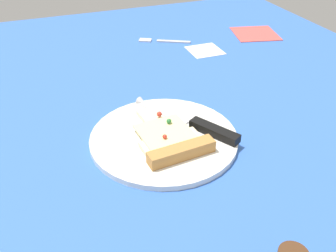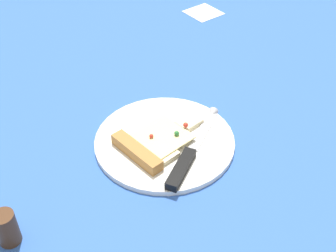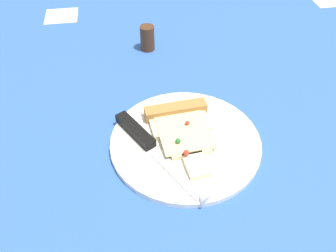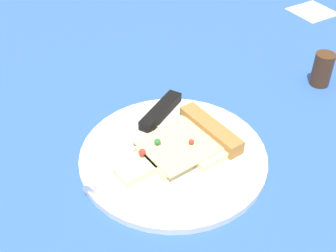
% 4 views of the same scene
% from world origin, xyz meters
% --- Properties ---
extents(ground_plane, '(1.54, 1.54, 0.03)m').
position_xyz_m(ground_plane, '(-0.00, -0.00, -0.01)').
color(ground_plane, '#3360B7').
rests_on(ground_plane, ground).
extents(plate, '(0.27, 0.27, 0.01)m').
position_xyz_m(plate, '(0.07, -0.05, 0.01)').
color(plate, white).
rests_on(plate, ground_plane).
extents(pizza_slice, '(0.12, 0.18, 0.02)m').
position_xyz_m(pizza_slice, '(0.07, -0.08, 0.02)').
color(pizza_slice, beige).
rests_on(pizza_slice, plate).
extents(knife, '(0.14, 0.22, 0.02)m').
position_xyz_m(knife, '(0.14, -0.04, 0.02)').
color(knife, silver).
rests_on(knife, plate).
extents(fork, '(0.14, 0.09, 0.01)m').
position_xyz_m(fork, '(0.24, 0.41, 0.00)').
color(fork, silver).
rests_on(fork, ground_plane).
extents(napkin, '(0.16, 0.16, 0.00)m').
position_xyz_m(napkin, '(0.53, 0.37, 0.00)').
color(napkin, '#E54C47').
rests_on(napkin, ground_plane).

